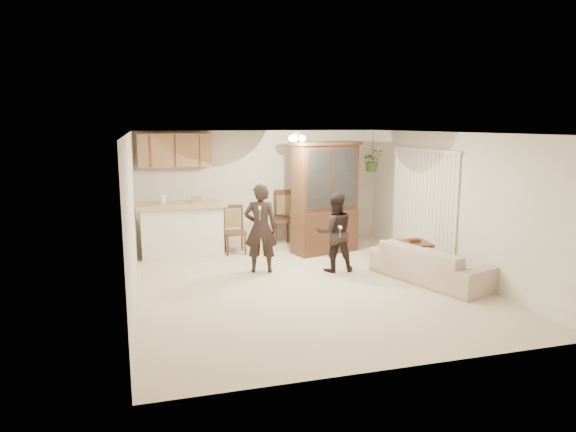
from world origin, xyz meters
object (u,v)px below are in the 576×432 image
object	(u,v)px
side_table	(413,258)
child	(335,235)
chair_hutch_right	(301,228)
adult	(261,223)
sofa	(430,260)
chair_hutch_left	(285,229)
chair_bar	(235,240)
china_hutch	(325,198)

from	to	relation	value
side_table	child	bearing A→B (deg)	153.01
child	chair_hutch_right	distance (m)	2.38
child	chair_hutch_right	size ratio (longest dim) A/B	1.16
adult	chair_hutch_right	distance (m)	2.54
sofa	chair_hutch_left	world-z (taller)	chair_hutch_left
side_table	chair_hutch_right	bearing A→B (deg)	111.26
chair_bar	chair_hutch_left	distance (m)	1.39
sofa	chair_hutch_left	distance (m)	3.77
adult	child	size ratio (longest dim) A/B	1.33
china_hutch	side_table	world-z (taller)	china_hutch
chair_bar	chair_hutch_right	bearing A→B (deg)	20.80
sofa	child	bearing A→B (deg)	33.88
side_table	chair_hutch_left	distance (m)	3.37
chair_bar	chair_hutch_left	bearing A→B (deg)	26.99
sofa	chair_bar	size ratio (longest dim) A/B	1.89
adult	side_table	bearing A→B (deg)	174.04
adult	chair_bar	xyz separation A→B (m)	(-0.22, 1.46, -0.62)
child	side_table	distance (m)	1.44
chair_hutch_right	chair_hutch_left	bearing A→B (deg)	-30.86
china_hutch	adult	bearing A→B (deg)	-161.14
sofa	child	size ratio (longest dim) A/B	1.39
sofa	child	distance (m)	1.72
china_hutch	chair_hutch_right	size ratio (longest dim) A/B	1.97
sofa	side_table	bearing A→B (deg)	-3.57
adult	chair_hutch_right	world-z (taller)	adult
china_hutch	chair_hutch_left	world-z (taller)	china_hutch
adult	side_table	world-z (taller)	adult
sofa	adult	distance (m)	3.01
sofa	adult	world-z (taller)	adult
chair_bar	china_hutch	bearing A→B (deg)	-11.55
china_hutch	side_table	size ratio (longest dim) A/B	3.45
chair_hutch_left	side_table	bearing A→B (deg)	-48.48
child	china_hutch	world-z (taller)	china_hutch
china_hutch	chair_bar	world-z (taller)	china_hutch
side_table	chair_hutch_right	xyz separation A→B (m)	(-1.16, 2.98, 0.02)
sofa	china_hutch	world-z (taller)	china_hutch
adult	chair_hutch_left	world-z (taller)	adult
sofa	chair_hutch_right	size ratio (longest dim) A/B	1.61
sofa	child	world-z (taller)	child
child	chair_bar	distance (m)	2.36
sofa	china_hutch	distance (m)	2.72
child	chair_bar	world-z (taller)	child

